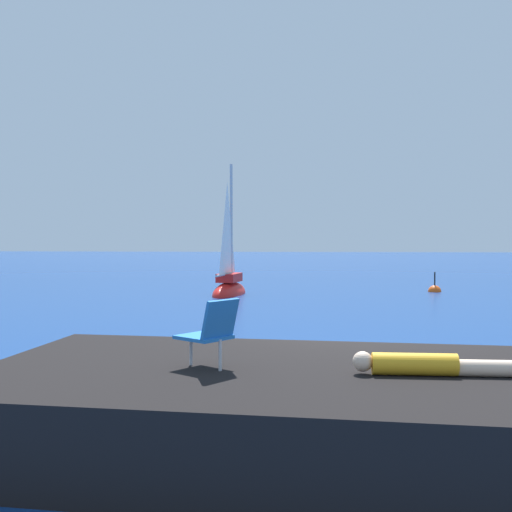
{
  "coord_description": "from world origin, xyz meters",
  "views": [
    {
      "loc": [
        -0.82,
        -10.83,
        2.45
      ],
      "look_at": [
        -2.54,
        11.51,
        1.7
      ],
      "focal_mm": 44.63,
      "sensor_mm": 36.0,
      "label": 1
    }
  ],
  "objects_px": {
    "sailboat_near": "(229,287)",
    "marker_buoy": "(435,292)",
    "beach_chair": "(211,330)",
    "person_sunbather": "(427,365)"
  },
  "relations": [
    {
      "from": "sailboat_near",
      "to": "marker_buoy",
      "type": "distance_m",
      "value": 8.89
    },
    {
      "from": "beach_chair",
      "to": "marker_buoy",
      "type": "relative_size",
      "value": 0.71
    },
    {
      "from": "person_sunbather",
      "to": "beach_chair",
      "type": "bearing_deg",
      "value": 177.07
    },
    {
      "from": "person_sunbather",
      "to": "marker_buoy",
      "type": "bearing_deg",
      "value": 79.1
    },
    {
      "from": "sailboat_near",
      "to": "person_sunbather",
      "type": "height_order",
      "value": "sailboat_near"
    },
    {
      "from": "beach_chair",
      "to": "sailboat_near",
      "type": "bearing_deg",
      "value": -47.51
    },
    {
      "from": "person_sunbather",
      "to": "beach_chair",
      "type": "height_order",
      "value": "beach_chair"
    },
    {
      "from": "sailboat_near",
      "to": "person_sunbather",
      "type": "bearing_deg",
      "value": -156.39
    },
    {
      "from": "sailboat_near",
      "to": "marker_buoy",
      "type": "bearing_deg",
      "value": -66.08
    },
    {
      "from": "sailboat_near",
      "to": "person_sunbather",
      "type": "distance_m",
      "value": 19.29
    }
  ]
}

